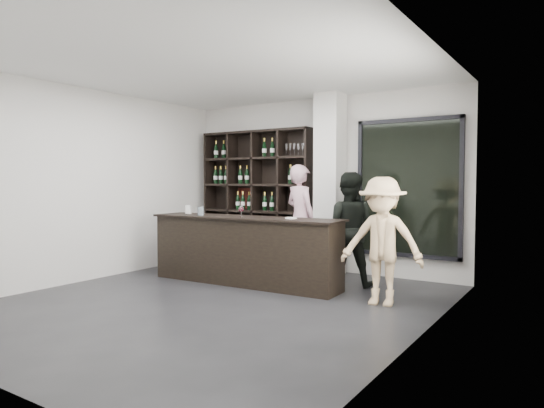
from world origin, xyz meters
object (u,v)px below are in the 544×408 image
Objects in this scene: wine_shelf at (257,198)px; customer at (382,241)px; tasting_counter at (244,250)px; taster_black at (348,229)px; taster_pink at (301,218)px.

wine_shelf reaches higher than customer.
customer is (2.10, -0.05, 0.28)m from tasting_counter.
tasting_counter is 1.84× the size of taster_black.
taster_pink is 1.14× the size of customer.
customer reaches higher than tasting_counter.
wine_shelf is 2.25m from taster_black.
tasting_counter is 1.37m from taster_pink.
wine_shelf reaches higher than tasting_counter.
customer is at bearing -3.64° from tasting_counter.
tasting_counter is at bearing 103.70° from taster_pink.
wine_shelf is at bearing 13.07° from taster_pink.
taster_pink reaches higher than customer.
taster_black is 1.13m from customer.
tasting_counter is 1.53m from taster_black.
tasting_counter is (0.80, -1.47, -0.70)m from wine_shelf.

